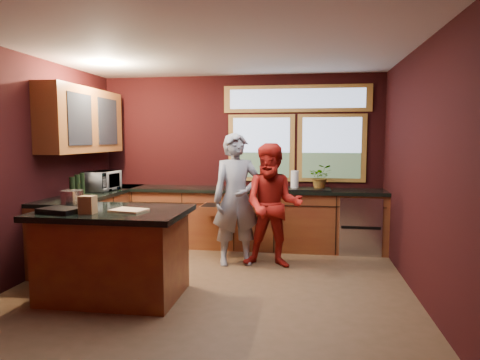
% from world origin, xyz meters
% --- Properties ---
extents(floor, '(4.50, 4.50, 0.00)m').
position_xyz_m(floor, '(0.00, 0.00, 0.00)').
color(floor, brown).
rests_on(floor, ground).
extents(room_shell, '(4.52, 4.02, 2.71)m').
position_xyz_m(room_shell, '(-0.60, 0.32, 1.80)').
color(room_shell, black).
rests_on(room_shell, ground).
extents(back_counter, '(4.50, 0.64, 0.93)m').
position_xyz_m(back_counter, '(0.20, 1.70, 0.46)').
color(back_counter, '#5B2115').
rests_on(back_counter, floor).
extents(left_counter, '(0.64, 2.30, 0.93)m').
position_xyz_m(left_counter, '(-1.95, 0.85, 0.47)').
color(left_counter, '#5B2115').
rests_on(left_counter, floor).
extents(island, '(1.55, 1.05, 0.95)m').
position_xyz_m(island, '(-0.97, -0.60, 0.48)').
color(island, '#5B2115').
rests_on(island, floor).
extents(person_grey, '(0.75, 0.61, 1.77)m').
position_xyz_m(person_grey, '(0.14, 0.77, 0.89)').
color(person_grey, slate).
rests_on(person_grey, floor).
extents(person_red, '(0.82, 0.65, 1.64)m').
position_xyz_m(person_red, '(0.63, 0.74, 0.82)').
color(person_red, '#A11812').
rests_on(person_red, floor).
extents(microwave, '(0.40, 0.55, 0.29)m').
position_xyz_m(microwave, '(-1.92, 1.07, 1.08)').
color(microwave, '#999999').
rests_on(microwave, left_counter).
extents(potted_plant, '(0.34, 0.29, 0.38)m').
position_xyz_m(potted_plant, '(1.28, 1.75, 1.12)').
color(potted_plant, '#999999').
rests_on(potted_plant, back_counter).
extents(paper_towel, '(0.12, 0.12, 0.28)m').
position_xyz_m(paper_towel, '(0.89, 1.70, 1.07)').
color(paper_towel, silver).
rests_on(paper_towel, back_counter).
extents(cutting_board, '(0.40, 0.32, 0.02)m').
position_xyz_m(cutting_board, '(-0.77, -0.65, 0.95)').
color(cutting_board, tan).
rests_on(cutting_board, island).
extents(stock_pot, '(0.24, 0.24, 0.18)m').
position_xyz_m(stock_pot, '(-1.52, -0.45, 1.03)').
color(stock_pot, '#AFAFB4').
rests_on(stock_pot, island).
extents(paper_bag, '(0.15, 0.12, 0.18)m').
position_xyz_m(paper_bag, '(-1.12, -0.85, 1.03)').
color(paper_bag, brown).
rests_on(paper_bag, island).
extents(black_tray, '(0.45, 0.36, 0.05)m').
position_xyz_m(black_tray, '(-1.42, -0.85, 0.97)').
color(black_tray, black).
rests_on(black_tray, island).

